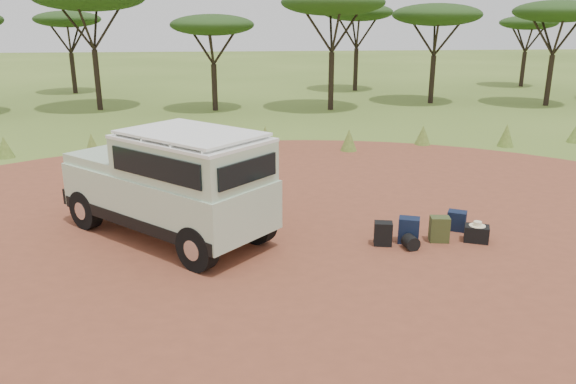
{
  "coord_description": "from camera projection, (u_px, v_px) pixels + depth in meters",
  "views": [
    {
      "loc": [
        -1.24,
        -11.15,
        4.66
      ],
      "look_at": [
        -0.03,
        0.46,
        1.0
      ],
      "focal_mm": 35.0,
      "sensor_mm": 36.0,
      "label": 1
    }
  ],
  "objects": [
    {
      "name": "safari_hat",
      "position": [
        477.0,
        224.0,
        12.04
      ],
      "size": [
        0.35,
        0.35,
        0.1
      ],
      "color": "beige",
      "rests_on": "hard_case"
    },
    {
      "name": "ground",
      "position": [
        292.0,
        242.0,
        12.1
      ],
      "size": [
        140.0,
        140.0,
        0.0
      ],
      "primitive_type": "plane",
      "color": "#516A25",
      "rests_on": "ground"
    },
    {
      "name": "backpack_black",
      "position": [
        383.0,
        234.0,
        11.89
      ],
      "size": [
        0.43,
        0.35,
        0.52
      ],
      "primitive_type": "cube",
      "rotation": [
        0.0,
        0.0,
        -0.22
      ],
      "color": "black",
      "rests_on": "ground"
    },
    {
      "name": "duffel_navy",
      "position": [
        457.0,
        221.0,
        12.73
      ],
      "size": [
        0.5,
        0.46,
        0.45
      ],
      "primitive_type": "cube",
      "rotation": [
        0.0,
        0.0,
        -0.5
      ],
      "color": "#101C33",
      "rests_on": "ground"
    },
    {
      "name": "stuff_sack",
      "position": [
        411.0,
        242.0,
        11.71
      ],
      "size": [
        0.34,
        0.34,
        0.3
      ],
      "primitive_type": "cylinder",
      "rotation": [
        1.57,
        0.0,
        0.15
      ],
      "color": "black",
      "rests_on": "ground"
    },
    {
      "name": "walking_staff",
      "position": [
        150.0,
        202.0,
        12.45
      ],
      "size": [
        0.29,
        0.31,
        1.43
      ],
      "primitive_type": "cylinder",
      "rotation": [
        0.25,
        0.0,
        0.75
      ],
      "color": "brown",
      "rests_on": "ground"
    },
    {
      "name": "dirt_clearing",
      "position": [
        292.0,
        242.0,
        12.1
      ],
      "size": [
        23.0,
        23.0,
        0.01
      ],
      "primitive_type": "cylinder",
      "color": "brown",
      "rests_on": "ground"
    },
    {
      "name": "safari_vehicle",
      "position": [
        172.0,
        186.0,
        12.07
      ],
      "size": [
        4.96,
        4.87,
        2.45
      ],
      "rotation": [
        0.0,
        0.0,
        -0.76
      ],
      "color": "#B4CDAF",
      "rests_on": "ground"
    },
    {
      "name": "hard_case",
      "position": [
        476.0,
        234.0,
        12.1
      ],
      "size": [
        0.61,
        0.53,
        0.36
      ],
      "primitive_type": "cube",
      "rotation": [
        0.0,
        0.0,
        -0.4
      ],
      "color": "black",
      "rests_on": "ground"
    },
    {
      "name": "backpack_navy",
      "position": [
        409.0,
        230.0,
        12.0
      ],
      "size": [
        0.51,
        0.44,
        0.57
      ],
      "primitive_type": "cube",
      "rotation": [
        0.0,
        0.0,
        -0.34
      ],
      "color": "#101C33",
      "rests_on": "ground"
    },
    {
      "name": "acacia_treeline",
      "position": [
        265.0,
        12.0,
        29.52
      ],
      "size": [
        46.7,
        13.2,
        6.26
      ],
      "color": "black",
      "rests_on": "ground"
    },
    {
      "name": "grass_fringe",
      "position": [
        269.0,
        140.0,
        20.22
      ],
      "size": [
        36.6,
        1.6,
        0.9
      ],
      "color": "#516A25",
      "rests_on": "ground"
    },
    {
      "name": "backpack_olive",
      "position": [
        439.0,
        229.0,
        12.08
      ],
      "size": [
        0.45,
        0.35,
        0.56
      ],
      "primitive_type": "cube",
      "rotation": [
        0.0,
        0.0,
        -0.16
      ],
      "color": "#404921",
      "rests_on": "ground"
    }
  ]
}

